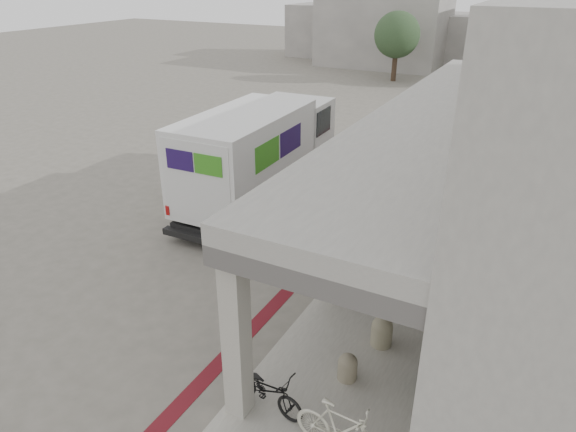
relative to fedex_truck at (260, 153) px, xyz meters
The scene contains 13 objects.
ground 5.68m from the fedex_truck, 63.62° to the right, with size 120.00×120.00×0.00m, color #625D54.
bike_lane_stripe 4.76m from the fedex_truck, 39.82° to the right, with size 0.35×40.00×0.01m, color maroon.
sidewalk 8.20m from the fedex_truck, 37.07° to the right, with size 4.40×28.00×0.12m, color gray.
distant_backdrop 31.07m from the fedex_truck, 90.83° to the left, with size 28.00×10.00×6.50m.
tree_left 23.36m from the fedex_truck, 96.41° to the left, with size 3.20×3.20×4.80m.
tree_mid 25.59m from the fedex_truck, 80.09° to the left, with size 3.20×3.20×4.80m.
fedex_truck is the anchor object (origin of this frame).
bench 10.11m from the fedex_truck, 40.69° to the right, with size 1.05×1.97×0.45m.
bollard_near 9.03m from the fedex_truck, 48.59° to the right, with size 0.38×0.38×0.57m.
bollard_far 8.31m from the fedex_truck, 41.33° to the right, with size 0.45×0.45×0.67m.
utility_cabinet 8.09m from the fedex_truck, 22.54° to the right, with size 0.46×0.61×1.02m, color slate.
bicycle_black 9.50m from the fedex_truck, 58.68° to the right, with size 0.55×1.59×0.83m, color black.
bicycle_cream 10.60m from the fedex_truck, 52.25° to the right, with size 0.47×1.66×1.00m, color beige.
Camera 1 is at (6.09, -9.14, 7.28)m, focal length 32.00 mm.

